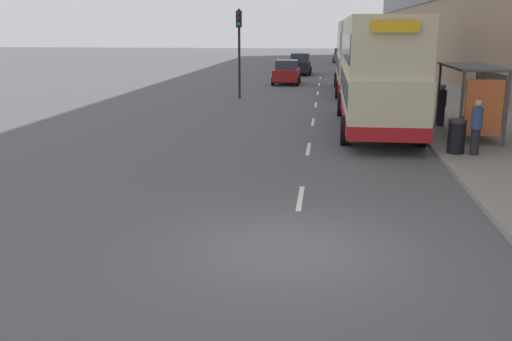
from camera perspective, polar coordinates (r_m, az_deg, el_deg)
name	(u,v)px	position (r m, az deg, el deg)	size (l,w,h in m)	color
ground_plane	(292,249)	(10.44, 3.62, -7.82)	(220.00, 220.00, 0.00)	#515156
pavement	(400,77)	(48.70, 14.23, 9.08)	(5.00, 93.00, 0.14)	gray
lane_mark_0	(300,198)	(13.45, 4.46, -2.77)	(0.12, 2.00, 0.01)	silver
lane_mark_1	(309,149)	(18.97, 5.27, 2.16)	(0.12, 2.00, 0.01)	silver
lane_mark_2	(313,122)	(24.57, 5.72, 4.86)	(0.12, 2.00, 0.01)	silver
lane_mark_3	(316,105)	(30.20, 6.00, 6.55)	(0.12, 2.00, 0.01)	silver
lane_mark_4	(318,93)	(35.85, 6.20, 7.71)	(0.12, 2.00, 0.01)	silver
lane_mark_5	(319,84)	(41.51, 6.34, 8.55)	(0.12, 2.00, 0.01)	silver
lane_mark_6	(320,78)	(47.18, 6.45, 9.19)	(0.12, 2.00, 0.01)	silver
bus_shelter	(478,88)	(21.47, 21.32, 7.70)	(1.60, 4.20, 2.48)	#4C4C51
double_decker_bus_near	(378,71)	(22.85, 12.06, 9.69)	(2.85, 10.47, 4.30)	beige
double_decker_bus_ahead	(359,56)	(36.21, 10.26, 11.25)	(2.85, 10.22, 4.30)	beige
car_0	(341,55)	(69.59, 8.51, 11.33)	(1.96, 4.54, 1.67)	#4C5156
car_1	(287,72)	(41.59, 3.08, 9.78)	(1.93, 3.87, 1.71)	maroon
car_2	(300,64)	(50.61, 4.43, 10.57)	(1.96, 4.50, 1.83)	black
pedestrian_at_shelter	(442,105)	(23.68, 18.09, 6.27)	(0.32, 0.32, 1.64)	#23232D
pedestrian_1	(476,127)	(18.47, 21.17, 4.07)	(0.33, 0.33, 1.67)	#23232D
litter_bin	(457,136)	(18.60, 19.42, 3.27)	(0.55, 0.55, 1.05)	black
traffic_light_far_kerb	(239,39)	(32.63, -1.71, 13.02)	(0.30, 0.32, 4.95)	black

